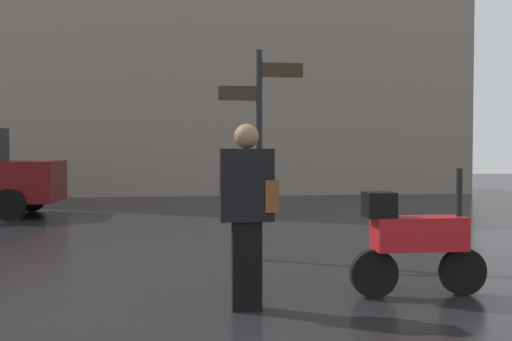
{
  "coord_description": "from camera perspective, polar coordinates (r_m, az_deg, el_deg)",
  "views": [
    {
      "loc": [
        0.26,
        -2.58,
        1.43
      ],
      "look_at": [
        1.19,
        5.55,
        1.13
      ],
      "focal_mm": 42.84,
      "sensor_mm": 36.0,
      "label": 1
    }
  ],
  "objects": [
    {
      "name": "street_signpost",
      "position": [
        7.77,
        0.35,
        3.59
      ],
      "size": [
        1.08,
        0.08,
        2.67
      ],
      "color": "black",
      "rests_on": "ground"
    },
    {
      "name": "pedestrian_with_bag",
      "position": [
        5.37,
        -0.72,
        -3.22
      ],
      "size": [
        0.51,
        0.24,
        1.64
      ],
      "rotation": [
        0.0,
        0.0,
        0.95
      ],
      "color": "black",
      "rests_on": "ground"
    },
    {
      "name": "parked_scooter",
      "position": [
        6.09,
        14.59,
        -6.24
      ],
      "size": [
        1.35,
        0.32,
        1.23
      ],
      "rotation": [
        0.0,
        0.0,
        -0.1
      ],
      "color": "black",
      "rests_on": "ground"
    }
  ]
}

